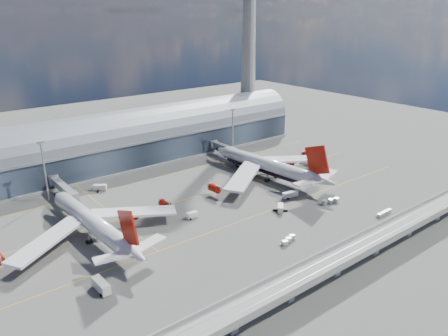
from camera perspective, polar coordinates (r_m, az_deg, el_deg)
ground at (r=173.06m, az=-0.17°, el=-5.84°), size 500.00×500.00×0.00m
taxi_lines at (r=189.39m, az=-4.30°, el=-3.55°), size 200.00×80.12×0.01m
terminal at (r=231.56m, az=-12.17°, el=3.43°), size 200.00×30.00×28.00m
control_tower at (r=275.14m, az=3.23°, el=14.94°), size 19.00×19.00×103.00m
guideway at (r=136.73m, az=14.49°, el=-11.53°), size 220.00×8.50×7.20m
floodlight_mast_left at (r=193.71m, az=-22.40°, el=-0.18°), size 3.00×0.70×25.70m
floodlight_mast_right at (r=238.19m, az=1.15°, el=4.91°), size 3.00×0.70×25.70m
airliner_left at (r=158.26m, az=-16.65°, el=-6.96°), size 64.36×67.61×20.61m
airliner_right at (r=206.74m, az=5.84°, el=0.23°), size 69.46×72.63×23.03m
jet_bridge_left at (r=196.22m, az=-20.40°, el=-2.32°), size 4.40×28.00×7.25m
jet_bridge_right at (r=233.83m, az=0.52°, el=2.47°), size 4.40×32.00×7.25m
service_truck_0 at (r=132.67m, az=-15.76°, el=-14.59°), size 2.98×7.77×3.18m
service_truck_1 at (r=168.65m, az=-4.18°, el=-6.15°), size 4.42×2.39×2.49m
service_truck_2 at (r=188.17m, az=8.64°, el=-3.44°), size 7.36×3.11×2.59m
service_truck_3 at (r=174.92m, az=7.38°, el=-5.24°), size 5.37×5.40×2.66m
service_truck_4 at (r=226.90m, az=1.61°, el=0.87°), size 2.24×4.40×2.54m
service_truck_5 at (r=200.87m, az=-15.89°, el=-2.46°), size 5.78×5.11×2.72m
cargo_train_0 at (r=153.45m, az=8.41°, el=-9.29°), size 7.49×3.39×1.64m
cargo_train_1 at (r=181.89m, az=20.20°, el=-5.56°), size 8.78×1.51×1.46m
cargo_train_2 at (r=185.72m, az=13.72°, el=-4.25°), size 8.72×3.85×1.91m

